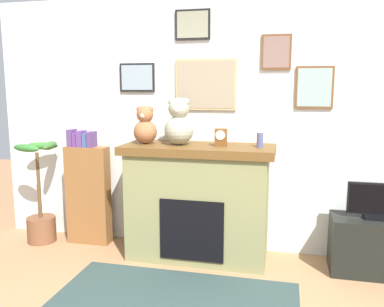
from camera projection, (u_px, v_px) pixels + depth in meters
The scene contains 11 objects.
back_wall at pixel (232, 124), 4.14m from camera, with size 5.20×0.15×2.60m.
fireplace at pixel (198, 201), 3.98m from camera, with size 1.46×0.64×1.13m.
bookshelf at pixel (88, 191), 4.35m from camera, with size 0.46×0.16×1.24m.
potted_plant at pixel (41, 208), 4.41m from camera, with size 0.45×0.46×1.11m.
tv_stand at pixel (373, 246), 3.66m from camera, with size 0.74×0.40×0.52m, color black.
television at pixel (376, 202), 3.59m from camera, with size 0.50×0.14×0.33m.
area_rug at pixel (172, 305), 3.15m from camera, with size 1.95×1.17×0.01m, color #2C3E3B.
candle_jar at pixel (260, 140), 3.73m from camera, with size 0.06×0.06×0.14m, color #4C517A.
mantel_clock at pixel (221, 137), 3.81m from camera, with size 0.11×0.08×0.17m.
teddy_bear_brown at pixel (145, 127), 3.97m from camera, with size 0.23×0.23×0.37m.
teddy_bear_cream at pixel (179, 124), 3.89m from camera, with size 0.28×0.28×0.45m.
Camera 1 is at (0.54, -2.12, 1.68)m, focal length 37.79 mm.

